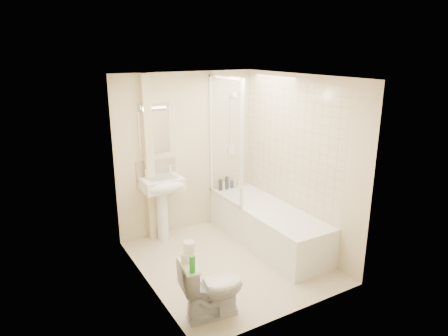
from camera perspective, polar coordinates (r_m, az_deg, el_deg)
floor at (r=5.43m, az=0.80°, el=-13.23°), size 2.50×2.50×0.00m
wall_back at (r=6.01m, az=-5.31°, el=2.07°), size 2.20×0.02×2.40m
wall_left at (r=4.50m, az=-11.24°, el=-3.21°), size 0.02×2.50×2.40m
wall_right at (r=5.57m, az=10.60°, el=0.68°), size 0.02×2.50×2.40m
ceiling at (r=4.72m, az=0.92°, el=12.94°), size 2.20×2.50×0.02m
tile_back at (r=6.29m, az=0.90°, el=4.91°), size 0.70×0.01×1.75m
tile_right at (r=5.65m, az=9.32°, el=3.34°), size 0.01×2.10×1.75m
pipe_boxing at (r=5.73m, az=-10.68°, el=1.13°), size 0.12×0.12×2.40m
splashback at (r=5.86m, az=-9.66°, el=-0.20°), size 0.60×0.02×0.30m
mirror at (r=5.72m, az=-9.92°, el=5.07°), size 0.46×0.01×0.60m
strip_light at (r=5.64m, az=-10.02°, el=8.71°), size 0.42×0.07×0.07m
bathtub at (r=5.82m, az=6.19°, el=-7.98°), size 0.70×2.10×0.55m
shower_screen at (r=5.74m, az=0.18°, el=4.02°), size 0.04×0.92×1.80m
shower_fixture at (r=6.22m, az=1.11°, el=5.92°), size 0.10×0.16×0.99m
pedestal_sink at (r=5.74m, az=-8.72°, el=-3.30°), size 0.57×0.51×1.09m
bottle_black_a at (r=6.32m, az=-0.49°, el=-2.43°), size 0.06×0.06×0.17m
bottle_white_a at (r=6.36m, az=-0.08°, el=-2.55°), size 0.05×0.05×0.13m
bottle_black_b at (r=6.37m, az=0.39°, el=-2.13°), size 0.06×0.06×0.20m
bottle_blue at (r=6.43m, az=1.13°, el=-2.35°), size 0.05×0.05×0.12m
bottle_cream at (r=6.45m, az=1.54°, el=-2.08°), size 0.05×0.05×0.17m
bottle_white_b at (r=6.50m, az=2.26°, el=-1.98°), size 0.05×0.05×0.16m
toilet at (r=4.32m, az=-1.67°, el=-16.61°), size 0.55×0.76×0.67m
toilet_roll_lower at (r=4.07m, az=-5.42°, el=-12.63°), size 0.11×0.11×0.09m
toilet_roll_upper at (r=4.05m, az=-5.00°, el=-11.16°), size 0.12×0.12×0.11m
green_bottle at (r=3.88m, az=-4.55°, el=-13.51°), size 0.06×0.06×0.17m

